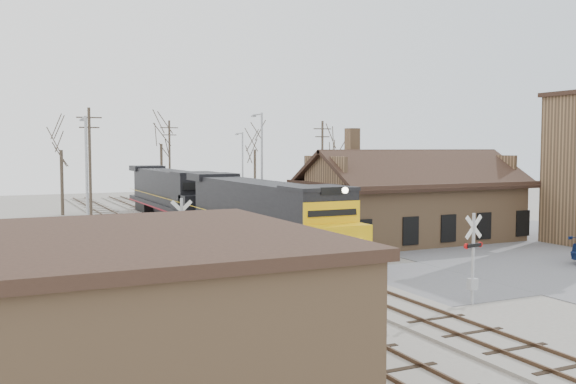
# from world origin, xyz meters

# --- Properties ---
(ground) EXTENTS (140.00, 140.00, 0.00)m
(ground) POSITION_xyz_m (0.00, 0.00, 0.00)
(ground) COLOR gray
(ground) RESTS_ON ground
(road) EXTENTS (60.00, 9.00, 0.03)m
(road) POSITION_xyz_m (0.00, 0.00, 0.01)
(road) COLOR #5B5B60
(road) RESTS_ON ground
(parking_lot) EXTENTS (22.00, 26.00, 0.03)m
(parking_lot) POSITION_xyz_m (18.00, 4.00, 0.02)
(parking_lot) COLOR #5B5B60
(parking_lot) RESTS_ON ground
(track_main) EXTENTS (3.40, 90.00, 0.24)m
(track_main) POSITION_xyz_m (0.00, 15.00, 0.07)
(track_main) COLOR gray
(track_main) RESTS_ON ground
(track_siding) EXTENTS (3.40, 90.00, 0.24)m
(track_siding) POSITION_xyz_m (-4.50, 15.00, 0.07)
(track_siding) COLOR gray
(track_siding) RESTS_ON ground
(depot) EXTENTS (15.20, 9.31, 7.90)m
(depot) POSITION_xyz_m (11.99, 12.00, 2.41)
(depot) COLOR #95704D
(depot) RESTS_ON ground
(commercial_building) EXTENTS (12.40, 10.40, 4.30)m
(commercial_building) POSITION_xyz_m (-13.00, -8.00, 2.16)
(commercial_building) COLOR #95704D
(commercial_building) RESTS_ON ground
(locomotive_lead) EXTENTS (3.13, 20.98, 4.66)m
(locomotive_lead) POSITION_xyz_m (0.00, 10.57, 2.45)
(locomotive_lead) COLOR black
(locomotive_lead) RESTS_ON ground
(locomotive_trailing) EXTENTS (3.13, 20.98, 4.41)m
(locomotive_trailing) POSITION_xyz_m (0.00, 31.83, 2.45)
(locomotive_trailing) COLOR black
(locomotive_trailing) RESTS_ON ground
(crossbuck_near) EXTENTS (1.09, 0.29, 3.84)m
(crossbuck_near) POSITION_xyz_m (3.07, -4.47, 1.82)
(crossbuck_near) COLOR #A5A8AD
(crossbuck_near) RESTS_ON ground
(crossbuck_far) EXTENTS (1.16, 0.33, 4.10)m
(crossbuck_far) POSITION_xyz_m (-6.61, 5.29, 1.92)
(crossbuck_far) COLOR #A5A8AD
(crossbuck_far) RESTS_ON ground
(streetlight_a) EXTENTS (0.25, 2.04, 8.51)m
(streetlight_a) POSITION_xyz_m (-9.53, 16.30, 4.79)
(streetlight_a) COLOR #A5A8AD
(streetlight_a) RESTS_ON ground
(streetlight_b) EXTENTS (0.25, 2.04, 9.25)m
(streetlight_b) POSITION_xyz_m (4.28, 21.03, 5.17)
(streetlight_b) COLOR #A5A8AD
(streetlight_b) RESTS_ON ground
(streetlight_c) EXTENTS (0.25, 2.04, 8.15)m
(streetlight_c) POSITION_xyz_m (9.28, 37.99, 4.60)
(streetlight_c) COLOR #A5A8AD
(streetlight_c) RESTS_ON ground
(utility_pole_a) EXTENTS (2.00, 0.24, 9.77)m
(utility_pole_a) POSITION_xyz_m (-7.54, 28.62, 5.11)
(utility_pole_a) COLOR #382D23
(utility_pole_a) RESTS_ON ground
(utility_pole_b) EXTENTS (2.00, 0.24, 9.54)m
(utility_pole_b) POSITION_xyz_m (3.38, 45.01, 4.99)
(utility_pole_b) COLOR #382D23
(utility_pole_b) RESTS_ON ground
(utility_pole_c) EXTENTS (2.00, 0.24, 9.24)m
(utility_pole_c) POSITION_xyz_m (15.82, 32.35, 4.84)
(utility_pole_c) COLOR #382D23
(utility_pole_c) RESTS_ON ground
(tree_b) EXTENTS (4.22, 4.22, 10.33)m
(tree_b) POSITION_xyz_m (-8.54, 40.15, 7.35)
(tree_b) COLOR #382D23
(tree_b) RESTS_ON ground
(tree_c) EXTENTS (4.64, 4.64, 11.38)m
(tree_c) POSITION_xyz_m (2.92, 46.87, 8.10)
(tree_c) COLOR #382D23
(tree_c) RESTS_ON ground
(tree_d) EXTENTS (4.22, 4.22, 10.33)m
(tree_d) POSITION_xyz_m (13.44, 44.57, 7.35)
(tree_d) COLOR #382D23
(tree_d) RESTS_ON ground
(tree_e) EXTENTS (3.69, 3.69, 9.05)m
(tree_e) POSITION_xyz_m (21.73, 39.48, 6.43)
(tree_e) COLOR #382D23
(tree_e) RESTS_ON ground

